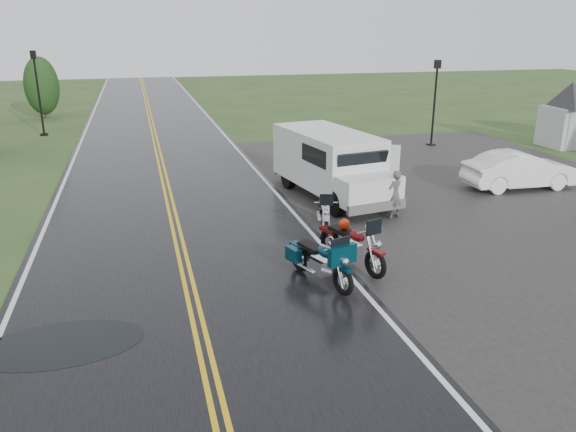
# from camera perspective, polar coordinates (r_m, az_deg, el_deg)

# --- Properties ---
(ground) EXTENTS (120.00, 120.00, 0.00)m
(ground) POSITION_cam_1_polar(r_m,az_deg,el_deg) (12.97, -9.80, -7.96)
(ground) COLOR #2D471E
(ground) RESTS_ON ground
(road) EXTENTS (8.00, 100.00, 0.04)m
(road) POSITION_cam_1_polar(r_m,az_deg,el_deg) (22.36, -12.37, 3.34)
(road) COLOR black
(road) RESTS_ON ground
(parking_pad) EXTENTS (14.00, 24.00, 0.03)m
(parking_pad) POSITION_cam_1_polar(r_m,az_deg,el_deg) (21.18, 19.71, 1.81)
(parking_pad) COLOR black
(parking_pad) RESTS_ON ground
(visitor_center) EXTENTS (16.00, 10.00, 4.80)m
(visitor_center) POSITION_cam_1_polar(r_m,az_deg,el_deg) (31.67, 26.76, 10.60)
(visitor_center) COLOR #A8AAAD
(visitor_center) RESTS_ON ground
(motorcycle_red) EXTENTS (1.59, 2.57, 1.43)m
(motorcycle_red) POSITION_cam_1_polar(r_m,az_deg,el_deg) (13.35, 8.92, -3.74)
(motorcycle_red) COLOR #5F0A0D
(motorcycle_red) RESTS_ON ground
(motorcycle_teal) EXTENTS (1.52, 2.41, 1.34)m
(motorcycle_teal) POSITION_cam_1_polar(r_m,az_deg,el_deg) (12.47, 5.65, -5.47)
(motorcycle_teal) COLOR #042936
(motorcycle_teal) RESTS_ON ground
(motorcycle_silver) EXTENTS (1.30, 2.25, 1.25)m
(motorcycle_silver) POSITION_cam_1_polar(r_m,az_deg,el_deg) (15.80, 3.91, -0.32)
(motorcycle_silver) COLOR #AFB2B7
(motorcycle_silver) RESTS_ON ground
(van_white) EXTENTS (3.19, 6.27, 2.35)m
(van_white) POSITION_cam_1_polar(r_m,az_deg,el_deg) (17.68, 4.96, 3.57)
(van_white) COLOR silver
(van_white) RESTS_ON ground
(person_at_van) EXTENTS (0.65, 0.54, 1.51)m
(person_at_van) POSITION_cam_1_polar(r_m,az_deg,el_deg) (17.87, 10.79, 2.08)
(person_at_van) COLOR #4A494E
(person_at_van) RESTS_ON ground
(sedan_white) EXTENTS (4.21, 1.62, 1.37)m
(sedan_white) POSITION_cam_1_polar(r_m,az_deg,el_deg) (22.62, 22.48, 4.26)
(sedan_white) COLOR white
(sedan_white) RESTS_ON ground
(lamp_post_far_left) EXTENTS (0.40, 0.40, 4.64)m
(lamp_post_far_left) POSITION_cam_1_polar(r_m,az_deg,el_deg) (34.29, -24.01, 11.31)
(lamp_post_far_left) COLOR black
(lamp_post_far_left) RESTS_ON ground
(lamp_post_far_right) EXTENTS (0.37, 0.37, 4.30)m
(lamp_post_far_right) POSITION_cam_1_polar(r_m,az_deg,el_deg) (29.54, 14.65, 11.02)
(lamp_post_far_right) COLOR black
(lamp_post_far_right) RESTS_ON ground
(tree_left_far) EXTENTS (2.22, 2.22, 3.41)m
(tree_left_far) POSITION_cam_1_polar(r_m,az_deg,el_deg) (41.23, -23.68, 11.46)
(tree_left_far) COLOR #1E3D19
(tree_left_far) RESTS_ON ground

